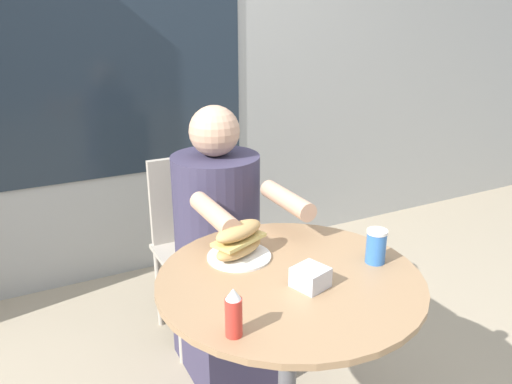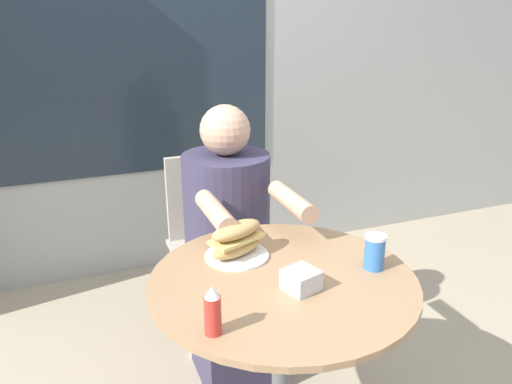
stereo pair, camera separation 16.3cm
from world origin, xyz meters
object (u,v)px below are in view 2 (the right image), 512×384
diner_chair (208,228)px  condiment_bottle (213,311)px  sandwich_on_plate (237,242)px  cafe_table (282,332)px  drink_cup (375,252)px  seated_diner (231,262)px

diner_chair → condiment_bottle: size_ratio=6.60×
sandwich_on_plate → condiment_bottle: condiment_bottle is taller
sandwich_on_plate → condiment_bottle: (-0.19, -0.37, 0.01)m
cafe_table → diner_chair: (0.03, 0.95, -0.04)m
diner_chair → drink_cup: (0.26, -1.00, 0.29)m
cafe_table → seated_diner: size_ratio=0.69×
cafe_table → drink_cup: (0.29, -0.05, 0.25)m
cafe_table → sandwich_on_plate: (-0.08, 0.18, 0.25)m
diner_chair → seated_diner: bearing=90.1°
drink_cup → diner_chair: bearing=104.5°
diner_chair → sandwich_on_plate: 0.83m
sandwich_on_plate → drink_cup: (0.37, -0.23, 0.00)m
cafe_table → seated_diner: bearing=87.0°
seated_diner → condiment_bottle: 0.90m
cafe_table → drink_cup: drink_cup is taller
condiment_bottle → diner_chair: bearing=74.9°
seated_diner → drink_cup: 0.76m
drink_cup → condiment_bottle: bearing=-166.0°
drink_cup → cafe_table: bearing=170.4°
diner_chair → seated_diner: size_ratio=0.74×
cafe_table → drink_cup: bearing=-9.6°
sandwich_on_plate → condiment_bottle: 0.42m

